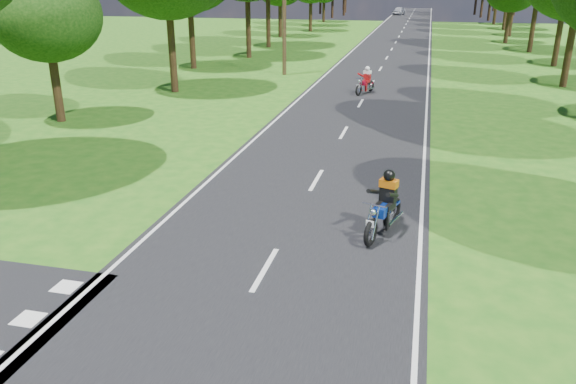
# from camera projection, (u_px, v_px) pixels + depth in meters

# --- Properties ---
(ground) EXTENTS (160.00, 160.00, 0.00)m
(ground) POSITION_uv_depth(u_px,v_px,m) (236.00, 320.00, 10.52)
(ground) COLOR #215C15
(ground) RESTS_ON ground
(main_road) EXTENTS (7.00, 140.00, 0.02)m
(main_road) POSITION_uv_depth(u_px,v_px,m) (396.00, 42.00, 55.92)
(main_road) COLOR black
(main_road) RESTS_ON ground
(road_markings) EXTENTS (7.40, 140.00, 0.01)m
(road_markings) POSITION_uv_depth(u_px,v_px,m) (393.00, 44.00, 54.24)
(road_markings) COLOR silver
(road_markings) RESTS_ON main_road
(telegraph_pole) EXTENTS (1.20, 0.26, 8.00)m
(telegraph_pole) POSITION_uv_depth(u_px,v_px,m) (284.00, 10.00, 35.81)
(telegraph_pole) COLOR #382616
(telegraph_pole) RESTS_ON ground
(rider_near_blue) EXTENTS (1.18, 2.05, 1.62)m
(rider_near_blue) POSITION_uv_depth(u_px,v_px,m) (384.00, 203.00, 13.79)
(rider_near_blue) COLOR navy
(rider_near_blue) RESTS_ON main_road
(rider_far_red) EXTENTS (1.19, 1.87, 1.48)m
(rider_far_red) POSITION_uv_depth(u_px,v_px,m) (365.00, 80.00, 30.80)
(rider_far_red) COLOR #A30C26
(rider_far_red) RESTS_ON main_road
(distant_car) EXTENTS (2.33, 4.20, 1.35)m
(distant_car) POSITION_uv_depth(u_px,v_px,m) (399.00, 11.00, 97.29)
(distant_car) COLOR silver
(distant_car) RESTS_ON main_road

